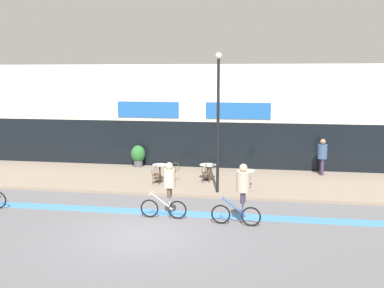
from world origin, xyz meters
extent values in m
plane|color=#5B5B60|center=(0.00, 0.00, 0.00)|extent=(120.00, 120.00, 0.00)
cube|color=gray|center=(0.00, 7.25, 0.06)|extent=(40.00, 5.50, 0.12)
cube|color=silver|center=(0.00, 12.00, 2.74)|extent=(40.00, 4.00, 5.47)
cube|color=black|center=(0.00, 10.03, 1.32)|extent=(38.80, 0.10, 2.40)
cube|color=beige|center=(0.00, 10.05, 3.12)|extent=(39.20, 0.14, 1.20)
cube|color=#1E56A3|center=(-2.36, 9.98, 3.12)|extent=(3.30, 0.08, 0.84)
cube|color=#1E56A3|center=(2.36, 9.98, 3.12)|extent=(3.30, 0.08, 0.84)
cube|color=#3D7AB7|center=(0.00, 2.35, 0.00)|extent=(36.00, 0.70, 0.01)
cylinder|color=black|center=(-0.94, 6.57, 0.13)|extent=(0.37, 0.37, 0.02)
cylinder|color=black|center=(-0.94, 6.57, 0.50)|extent=(0.07, 0.07, 0.75)
cylinder|color=silver|center=(-0.94, 6.57, 0.89)|extent=(0.67, 0.67, 0.02)
cylinder|color=black|center=(1.18, 7.27, 0.13)|extent=(0.42, 0.42, 0.02)
cylinder|color=black|center=(1.18, 7.27, 0.46)|extent=(0.07, 0.07, 0.68)
cylinder|color=silver|center=(1.18, 7.27, 0.82)|extent=(0.77, 0.77, 0.02)
cylinder|color=black|center=(3.00, 6.10, 0.13)|extent=(0.39, 0.39, 0.02)
cylinder|color=black|center=(3.00, 6.10, 0.48)|extent=(0.07, 0.07, 0.72)
cylinder|color=silver|center=(3.00, 6.10, 0.86)|extent=(0.72, 0.72, 0.02)
cylinder|color=#4C3823|center=(-0.94, 6.02, 0.56)|extent=(0.43, 0.43, 0.03)
cylinder|color=#4C3823|center=(-1.07, 6.17, 0.33)|extent=(0.03, 0.03, 0.42)
cylinder|color=#4C3823|center=(-0.79, 6.14, 0.33)|extent=(0.03, 0.03, 0.42)
cylinder|color=#4C3823|center=(-1.09, 5.89, 0.33)|extent=(0.03, 0.03, 0.42)
cylinder|color=#4C3823|center=(-0.81, 5.87, 0.33)|extent=(0.03, 0.03, 0.42)
torus|color=#4C3823|center=(-0.96, 5.85, 0.82)|extent=(0.06, 0.41, 0.41)
cylinder|color=#4C3823|center=(-1.13, 5.86, 0.68)|extent=(0.03, 0.03, 0.23)
cylinder|color=#4C3823|center=(-0.78, 5.83, 0.68)|extent=(0.03, 0.03, 0.23)
cylinder|color=#4C3823|center=(-0.39, 6.57, 0.56)|extent=(0.44, 0.44, 0.03)
cylinder|color=#4C3823|center=(-0.52, 6.41, 0.33)|extent=(0.03, 0.03, 0.42)
cylinder|color=#4C3823|center=(-0.55, 6.69, 0.33)|extent=(0.03, 0.03, 0.42)
cylinder|color=#4C3823|center=(-0.24, 6.44, 0.33)|extent=(0.03, 0.03, 0.42)
cylinder|color=#4C3823|center=(-0.27, 6.72, 0.33)|extent=(0.03, 0.03, 0.42)
torus|color=#4C3823|center=(-0.22, 6.58, 0.82)|extent=(0.41, 0.07, 0.41)
cylinder|color=#4C3823|center=(-0.20, 6.41, 0.68)|extent=(0.03, 0.03, 0.23)
cylinder|color=#4C3823|center=(-0.24, 6.75, 0.68)|extent=(0.03, 0.03, 0.23)
cylinder|color=#4C3823|center=(1.18, 6.72, 0.56)|extent=(0.41, 0.41, 0.03)
cylinder|color=#4C3823|center=(1.03, 6.86, 0.33)|extent=(0.03, 0.03, 0.42)
cylinder|color=#4C3823|center=(1.31, 6.87, 0.33)|extent=(0.03, 0.03, 0.42)
cylinder|color=#4C3823|center=(1.04, 6.58, 0.33)|extent=(0.03, 0.03, 0.42)
cylinder|color=#4C3823|center=(1.32, 6.59, 0.33)|extent=(0.03, 0.03, 0.42)
torus|color=#4C3823|center=(1.18, 6.55, 0.82)|extent=(0.04, 0.41, 0.41)
cylinder|color=#4C3823|center=(1.01, 6.55, 0.68)|extent=(0.03, 0.03, 0.23)
cylinder|color=#4C3823|center=(1.35, 6.56, 0.68)|extent=(0.03, 0.03, 0.23)
cylinder|color=#4C3823|center=(3.00, 5.55, 0.56)|extent=(0.43, 0.43, 0.03)
cylinder|color=#4C3823|center=(2.85, 5.68, 0.33)|extent=(0.03, 0.03, 0.42)
cylinder|color=#4C3823|center=(3.13, 5.71, 0.33)|extent=(0.03, 0.03, 0.42)
cylinder|color=#4C3823|center=(2.88, 5.40, 0.33)|extent=(0.03, 0.03, 0.42)
cylinder|color=#4C3823|center=(3.16, 5.43, 0.33)|extent=(0.03, 0.03, 0.42)
torus|color=#4C3823|center=(3.02, 5.39, 0.82)|extent=(0.07, 0.41, 0.41)
cylinder|color=#4C3823|center=(2.85, 5.37, 0.68)|extent=(0.03, 0.03, 0.23)
cylinder|color=#4C3823|center=(3.19, 5.40, 0.68)|extent=(0.03, 0.03, 0.23)
cylinder|color=#4C4C51|center=(-2.84, 9.60, 0.30)|extent=(0.47, 0.47, 0.36)
ellipsoid|color=#28662D|center=(-2.84, 9.60, 0.80)|extent=(0.75, 0.75, 0.90)
cylinder|color=black|center=(1.87, 5.08, 2.87)|extent=(0.12, 0.12, 5.49)
sphere|color=beige|center=(1.87, 5.08, 5.69)|extent=(0.26, 0.26, 0.26)
torus|color=black|center=(2.37, 1.50, 0.33)|extent=(0.66, 0.10, 0.66)
torus|color=black|center=(3.38, 1.42, 0.33)|extent=(0.66, 0.10, 0.66)
cylinder|color=#23519E|center=(2.83, 1.46, 0.61)|extent=(0.79, 0.11, 0.59)
cylinder|color=#23519E|center=(3.10, 1.44, 0.56)|extent=(0.04, 0.04, 0.46)
cylinder|color=#23519E|center=(2.42, 1.49, 0.89)|extent=(0.07, 0.48, 0.03)
cylinder|color=#382D47|center=(3.09, 1.35, 0.97)|extent=(0.16, 0.16, 0.37)
cylinder|color=#382D47|center=(3.11, 1.52, 0.97)|extent=(0.16, 0.16, 0.37)
cylinder|color=#B2A38E|center=(3.10, 1.44, 1.50)|extent=(0.47, 0.47, 0.68)
sphere|color=beige|center=(3.10, 1.44, 1.96)|extent=(0.25, 0.25, 0.25)
torus|color=black|center=(-0.16, 1.77, 0.32)|extent=(0.64, 0.05, 0.64)
torus|color=black|center=(0.83, 1.77, 0.32)|extent=(0.64, 0.05, 0.64)
cylinder|color=silver|center=(0.28, 1.77, 0.60)|extent=(0.78, 0.05, 0.58)
cylinder|color=silver|center=(0.55, 1.77, 0.55)|extent=(0.04, 0.04, 0.45)
cylinder|color=silver|center=(-0.11, 1.77, 0.87)|extent=(0.03, 0.48, 0.03)
cylinder|color=#4C3D2D|center=(0.55, 1.69, 0.95)|extent=(0.14, 0.14, 0.35)
cylinder|color=#4C3D2D|center=(0.55, 1.85, 0.95)|extent=(0.14, 0.14, 0.35)
cylinder|color=#B2A38E|center=(0.55, 1.77, 1.44)|extent=(0.41, 0.41, 0.63)
sphere|color=beige|center=(0.55, 1.77, 1.87)|extent=(0.24, 0.24, 0.24)
cylinder|color=#382D47|center=(6.50, 9.24, 0.52)|extent=(0.18, 0.18, 0.80)
cylinder|color=#382D47|center=(6.53, 9.07, 0.52)|extent=(0.18, 0.18, 0.80)
cylinder|color=#334C70|center=(6.52, 9.15, 1.27)|extent=(0.51, 0.51, 0.70)
sphere|color=#9E7051|center=(6.52, 9.15, 1.75)|extent=(0.26, 0.26, 0.26)
camera|label=1|loc=(3.79, -12.95, 4.98)|focal=42.00mm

